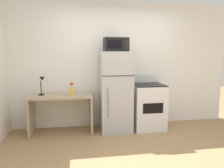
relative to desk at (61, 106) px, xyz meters
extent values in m
plane|color=#9E7A51|center=(1.12, -1.35, -0.53)|extent=(12.00, 12.00, 0.00)
cube|color=white|center=(1.12, 0.35, 0.77)|extent=(5.00, 0.10, 2.60)
cube|color=tan|center=(0.00, 0.00, 0.20)|extent=(1.18, 0.55, 0.04)
cube|color=tan|center=(-0.57, 0.00, -0.17)|extent=(0.04, 0.55, 0.71)
cube|color=tan|center=(0.57, 0.00, -0.17)|extent=(0.04, 0.55, 0.71)
cylinder|color=black|center=(-0.37, 0.05, 0.23)|extent=(0.11, 0.11, 0.02)
cylinder|color=black|center=(-0.37, 0.05, 0.37)|extent=(0.02, 0.02, 0.26)
cone|color=black|center=(-0.34, 0.03, 0.54)|extent=(0.10, 0.10, 0.08)
cylinder|color=yellow|center=(0.21, -0.10, 0.30)|extent=(0.06, 0.06, 0.16)
cylinder|color=white|center=(0.21, -0.10, 0.41)|extent=(0.02, 0.02, 0.04)
cube|color=red|center=(0.21, -0.11, 0.45)|extent=(0.06, 0.03, 0.04)
cube|color=#B7B7BC|center=(1.06, -0.03, 0.26)|extent=(0.61, 0.61, 1.58)
cube|color=black|center=(1.06, -0.33, 0.61)|extent=(0.59, 0.00, 0.01)
cylinder|color=gray|center=(0.87, -0.35, 0.11)|extent=(0.02, 0.02, 0.55)
cube|color=black|center=(1.06, -0.05, 1.18)|extent=(0.46, 0.34, 0.26)
cube|color=black|center=(1.01, -0.22, 1.18)|extent=(0.26, 0.01, 0.15)
cube|color=black|center=(1.24, -0.22, 1.18)|extent=(0.07, 0.01, 0.18)
cube|color=white|center=(1.74, -0.02, -0.08)|extent=(0.63, 0.60, 0.90)
cube|color=black|center=(1.74, -0.02, 0.38)|extent=(0.61, 0.58, 0.02)
cube|color=white|center=(1.74, 0.26, 0.48)|extent=(0.63, 0.04, 0.18)
cube|color=black|center=(1.74, -0.33, -0.03)|extent=(0.41, 0.01, 0.20)
camera|label=1|loc=(0.34, -4.06, 1.02)|focal=33.54mm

